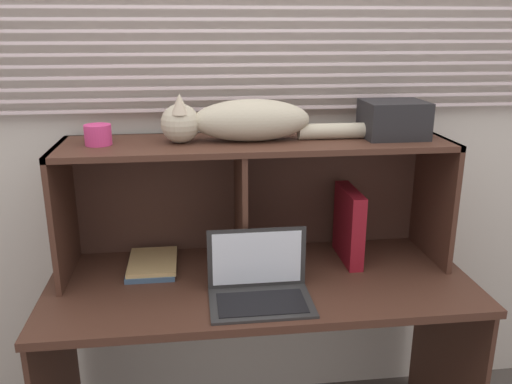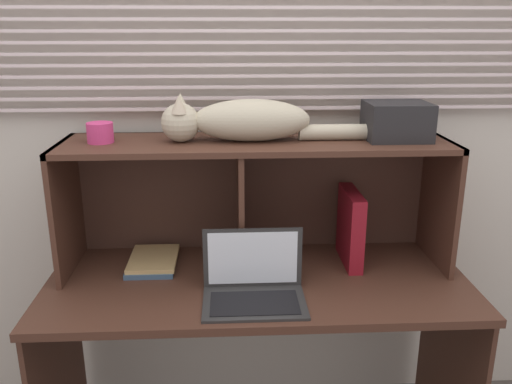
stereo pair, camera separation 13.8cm
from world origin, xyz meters
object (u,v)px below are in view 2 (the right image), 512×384
Objects in this scene: storage_box at (397,121)px; cat at (241,121)px; binder_upright at (350,227)px; laptop at (254,285)px; small_basket at (100,133)px; book_stack at (153,261)px.

cat is at bearing 180.00° from storage_box.
laptop is at bearing -144.41° from binder_upright.
small_basket is 0.41× the size of storage_box.
small_basket is 1.10m from storage_box.
storage_box reaches higher than binder_upright.
cat reaches higher than storage_box.
book_stack is at bearing 179.82° from binder_upright.
binder_upright is (0.43, 0.00, -0.43)m from cat.
cat is 0.60m from laptop.
small_basket is (-0.95, 0.00, 0.39)m from binder_upright.
laptop is 0.81m from storage_box.
binder_upright is at bearing 0.00° from small_basket.
small_basket is at bearing -179.13° from book_stack.
binder_upright is (0.40, 0.29, 0.10)m from laptop.
binder_upright is 0.45m from storage_box.
binder_upright reaches higher than book_stack.
laptop is (0.03, -0.29, -0.53)m from cat.
book_stack is 1.10× the size of storage_box.
cat is at bearing 0.00° from small_basket.
cat is 3.02× the size of book_stack.
laptop is at bearing -36.63° from book_stack.
laptop is 0.50m from binder_upright.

